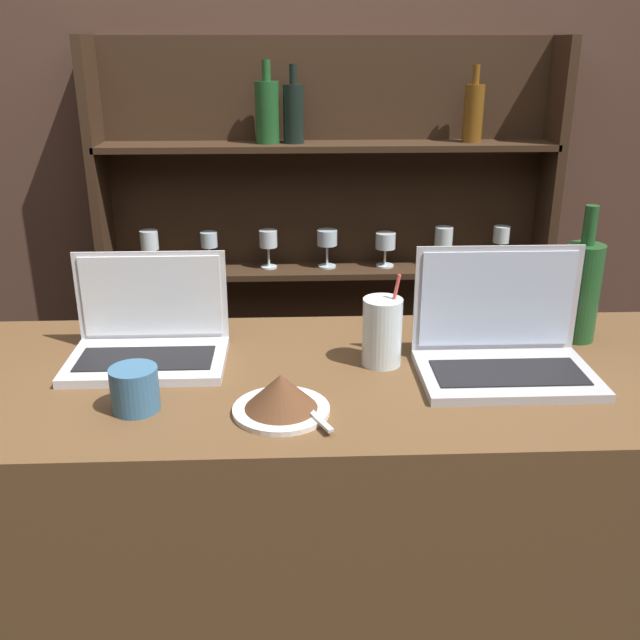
% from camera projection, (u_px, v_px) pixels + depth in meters
% --- Properties ---
extents(bar_counter, '(1.73, 0.62, 1.03)m').
position_uv_depth(bar_counter, '(294.00, 580.00, 1.60)').
color(bar_counter, brown).
rests_on(bar_counter, ground_plane).
extents(back_wall, '(7.00, 0.06, 2.70)m').
position_uv_depth(back_wall, '(288.00, 135.00, 2.39)').
color(back_wall, '#4C3328').
rests_on(back_wall, ground_plane).
extents(back_shelf, '(1.51, 0.18, 1.66)m').
position_uv_depth(back_shelf, '(325.00, 278.00, 2.49)').
color(back_shelf, '#332114').
rests_on(back_shelf, ground_plane).
extents(laptop_near, '(0.32, 0.21, 0.21)m').
position_uv_depth(laptop_near, '(147.00, 337.00, 1.46)').
color(laptop_near, silver).
rests_on(laptop_near, bar_counter).
extents(laptop_far, '(0.34, 0.22, 0.24)m').
position_uv_depth(laptop_far, '(500.00, 346.00, 1.40)').
color(laptop_far, '#ADADB2').
rests_on(laptop_far, bar_counter).
extents(cake_plate, '(0.17, 0.18, 0.07)m').
position_uv_depth(cake_plate, '(278.00, 395.00, 1.25)').
color(cake_plate, silver).
rests_on(cake_plate, bar_counter).
extents(water_glass, '(0.08, 0.08, 0.19)m').
position_uv_depth(water_glass, '(380.00, 332.00, 1.43)').
color(water_glass, silver).
rests_on(water_glass, bar_counter).
extents(wine_bottle_green, '(0.08, 0.08, 0.30)m').
position_uv_depth(wine_bottle_green, '(579.00, 290.00, 1.54)').
color(wine_bottle_green, '#1E4C23').
rests_on(wine_bottle_green, bar_counter).
extents(coffee_cup, '(0.09, 0.09, 0.08)m').
position_uv_depth(coffee_cup, '(132.00, 389.00, 1.26)').
color(coffee_cup, '#38668C').
rests_on(coffee_cup, bar_counter).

